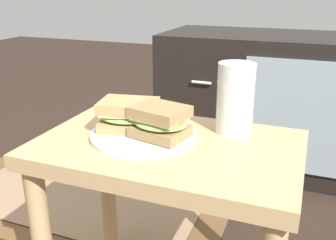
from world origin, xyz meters
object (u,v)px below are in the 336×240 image
object	(u,v)px
tv_cabinet	(273,102)
sandwich_back	(160,122)
sandwich_front	(129,115)
beer_glass	(235,99)
plate	(144,135)

from	to	relation	value
tv_cabinet	sandwich_back	world-z (taller)	tv_cabinet
sandwich_front	beer_glass	xyz separation A→B (m)	(0.22, 0.09, 0.03)
sandwich_back	plate	bearing A→B (deg)	167.51
plate	beer_glass	distance (m)	0.22
plate	sandwich_front	size ratio (longest dim) A/B	1.55
tv_cabinet	plate	xyz separation A→B (m)	(-0.19, -0.94, 0.17)
plate	sandwich_back	xyz separation A→B (m)	(0.04, -0.01, 0.04)
sandwich_front	sandwich_back	world-z (taller)	sandwich_back
tv_cabinet	sandwich_back	distance (m)	0.98
plate	sandwich_front	distance (m)	0.06
tv_cabinet	plate	distance (m)	0.97
plate	sandwich_back	size ratio (longest dim) A/B	1.72
tv_cabinet	plate	size ratio (longest dim) A/B	4.04
tv_cabinet	plate	world-z (taller)	tv_cabinet
sandwich_back	beer_glass	bearing A→B (deg)	39.25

